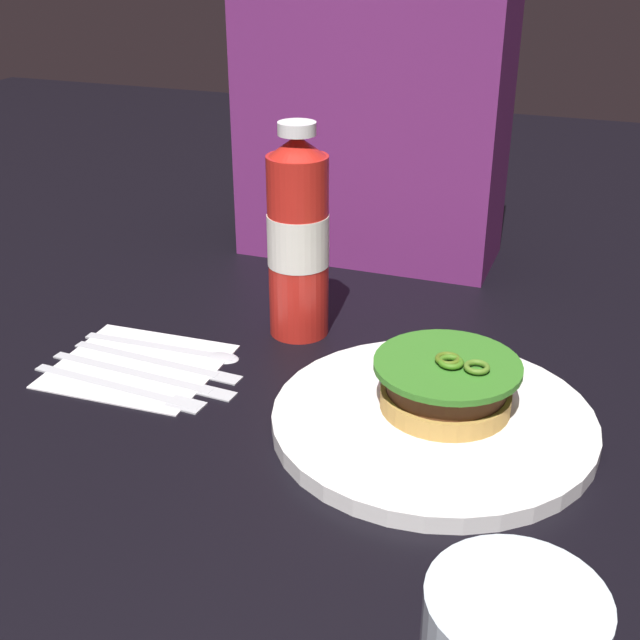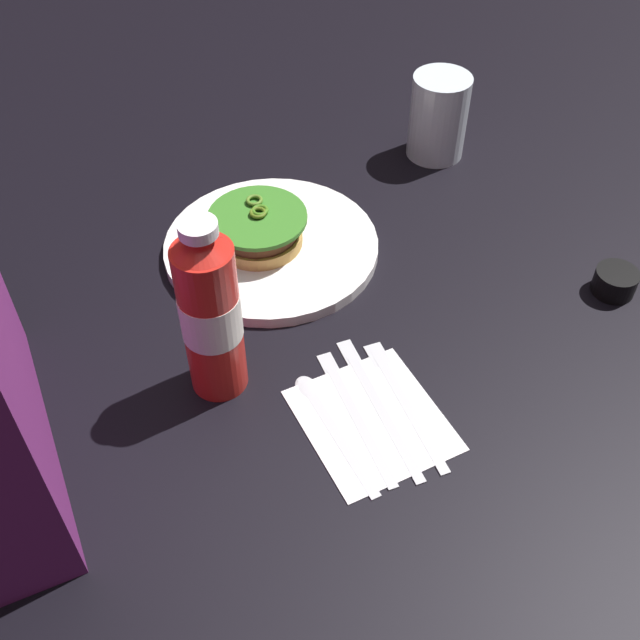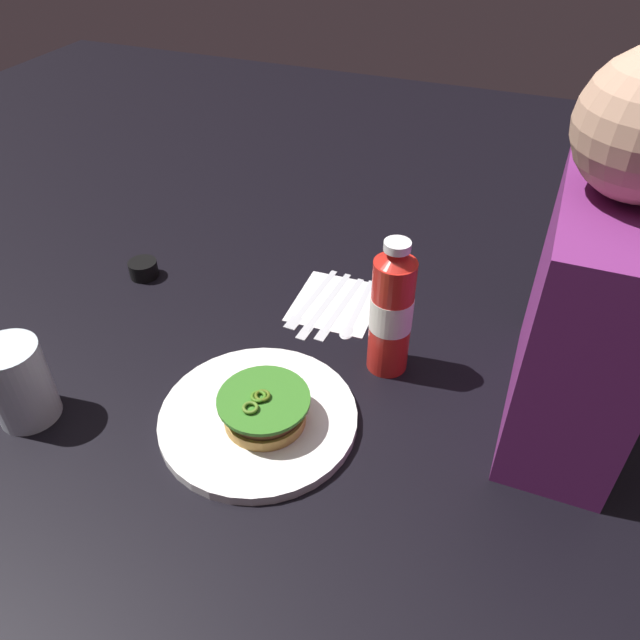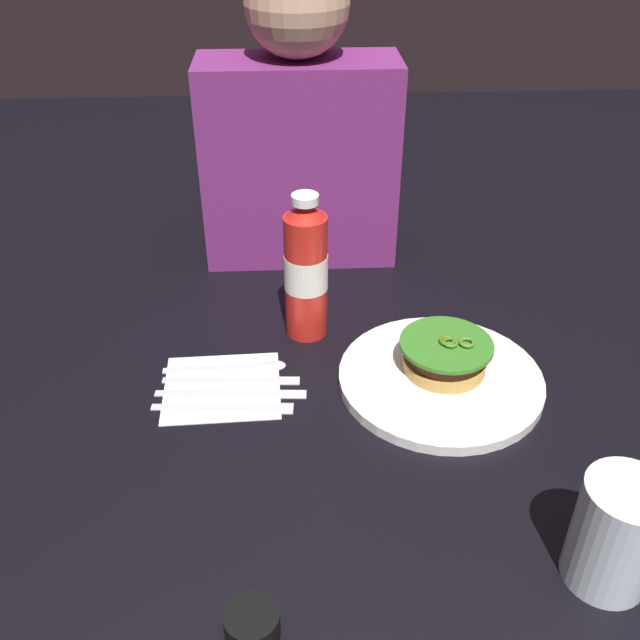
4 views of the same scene
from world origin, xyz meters
name	(u,v)px [view 1 (image 1 of 4)]	position (x,y,z in m)	size (l,w,h in m)	color
ground_plane	(283,462)	(0.00, 0.00, 0.00)	(3.00, 3.00, 0.00)	black
dinner_plate	(433,421)	(0.11, 0.10, 0.01)	(0.29, 0.29, 0.02)	white
burger_sandwich	(446,384)	(0.11, 0.11, 0.04)	(0.13, 0.13, 0.05)	#C59346
ketchup_bottle	(298,238)	(-0.08, 0.24, 0.11)	(0.07, 0.07, 0.23)	red
napkin	(138,365)	(-0.21, 0.10, 0.00)	(0.16, 0.15, 0.00)	white
fork_utensil	(131,387)	(-0.19, 0.06, 0.00)	(0.20, 0.03, 0.00)	silver
steak_knife	(152,375)	(-0.18, 0.09, 0.00)	(0.21, 0.03, 0.00)	silver
butter_knife	(166,361)	(-0.18, 0.12, 0.00)	(0.20, 0.03, 0.00)	silver
spoon_utensil	(183,348)	(-0.18, 0.15, 0.00)	(0.18, 0.03, 0.00)	silver
diner_person	(374,80)	(-0.08, 0.50, 0.23)	(0.34, 0.17, 0.52)	#70256A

